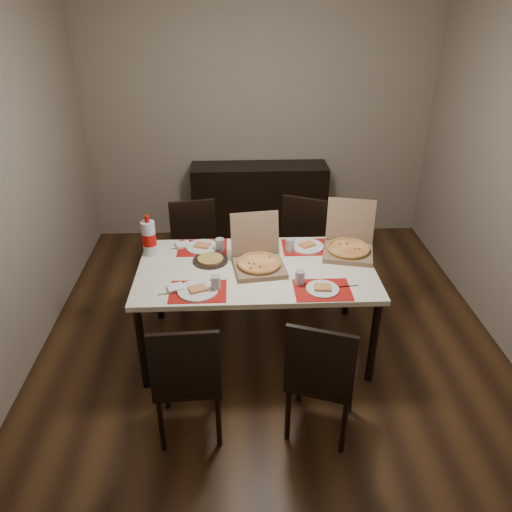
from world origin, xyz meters
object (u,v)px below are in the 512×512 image
sideboard (259,204)px  pizza_box_center (258,260)px  dip_bowl (265,256)px  chair_far_left (196,248)px  chair_far_right (299,244)px  chair_near_left (188,376)px  soda_bottle (149,238)px  chair_near_right (321,374)px  dining_table (256,275)px

sideboard → pizza_box_center: pizza_box_center is taller
dip_bowl → sideboard: bearing=88.6°
sideboard → chair_far_left: (-0.65, -1.17, 0.06)m
sideboard → chair_far_right: size_ratio=1.61×
chair_far_left → pizza_box_center: size_ratio=2.02×
chair_near_left → dip_bowl: 1.22m
chair_far_left → chair_far_right: same height
sideboard → soda_bottle: 2.02m
sideboard → chair_near_right: size_ratio=1.61×
dining_table → chair_far_left: bearing=123.1°
chair_near_right → dip_bowl: bearing=104.9°
chair_near_right → chair_far_right: bearing=87.8°
dining_table → chair_far_right: bearing=62.4°
dining_table → pizza_box_center: pizza_box_center is taller
chair_far_left → chair_far_right: bearing=2.0°
chair_near_right → chair_near_left: bearing=178.6°
chair_near_left → pizza_box_center: (0.48, 0.92, 0.30)m
sideboard → chair_near_left: (-0.59, -2.89, 0.06)m
dining_table → dip_bowl: bearing=61.7°
sideboard → pizza_box_center: (-0.10, -1.96, 0.36)m
chair_far_left → soda_bottle: soda_bottle is taller
chair_far_right → pizza_box_center: (-0.42, -0.83, 0.30)m
chair_near_left → pizza_box_center: size_ratio=2.02×
chair_near_left → chair_far_left: 1.72m
chair_near_right → dip_bowl: size_ratio=7.14×
chair_near_right → chair_far_right: size_ratio=1.00×
dining_table → chair_far_left: size_ratio=1.94×
chair_far_left → soda_bottle: size_ratio=2.77×
pizza_box_center → dip_bowl: pizza_box_center is taller
chair_far_right → dip_bowl: 0.82m
chair_far_left → chair_near_right: bearing=-62.8°
sideboard → dining_table: bearing=-93.6°
chair_far_left → pizza_box_center: (0.54, -0.79, 0.30)m
chair_near_right → pizza_box_center: (-0.35, 0.94, 0.30)m
chair_near_right → chair_far_left: (-0.89, 1.74, 0.00)m
chair_far_right → pizza_box_center: pizza_box_center is taller
chair_near_left → chair_far_left: same height
sideboard → dip_bowl: 1.85m
sideboard → dip_bowl: size_ratio=11.52×
chair_far_left → dip_bowl: (0.60, -0.65, 0.25)m
sideboard → chair_far_left: chair_far_left is taller
chair_near_right → chair_far_right: (0.07, 1.77, 0.00)m
chair_near_left → dip_bowl: bearing=62.8°
chair_near_left → chair_near_right: bearing=-1.4°
sideboard → chair_far_right: bearing=-74.6°
pizza_box_center → dining_table: bearing=-150.9°
sideboard → soda_bottle: size_ratio=4.47×
dining_table → chair_near_left: chair_near_left is taller
pizza_box_center → soda_bottle: size_ratio=1.37×
chair_near_left → soda_bottle: size_ratio=2.77×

